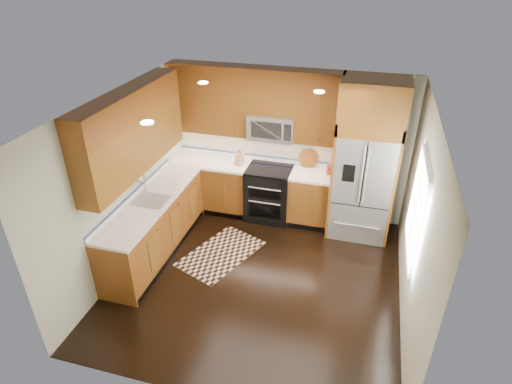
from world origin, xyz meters
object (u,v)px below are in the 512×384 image
(rug, at_px, (221,253))
(range, at_px, (269,193))
(knife_block, at_px, (240,159))
(refrigerator, at_px, (365,161))
(utensil_crock, at_px, (330,168))

(rug, bearing_deg, range, 92.01)
(range, xyz_separation_m, knife_block, (-0.54, 0.04, 0.58))
(range, height_order, knife_block, knife_block)
(refrigerator, xyz_separation_m, utensil_crock, (-0.55, 0.13, -0.26))
(range, bearing_deg, rug, -109.87)
(range, relative_size, refrigerator, 0.36)
(range, distance_m, knife_block, 0.79)
(range, relative_size, knife_block, 3.55)
(refrigerator, bearing_deg, rug, -148.53)
(rug, xyz_separation_m, utensil_crock, (1.46, 1.36, 1.04))
(range, xyz_separation_m, rug, (-0.46, -1.27, -0.46))
(range, relative_size, utensil_crock, 3.04)
(refrigerator, xyz_separation_m, rug, (-2.01, -1.23, -1.30))
(refrigerator, bearing_deg, knife_block, 177.93)
(range, height_order, rug, range)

